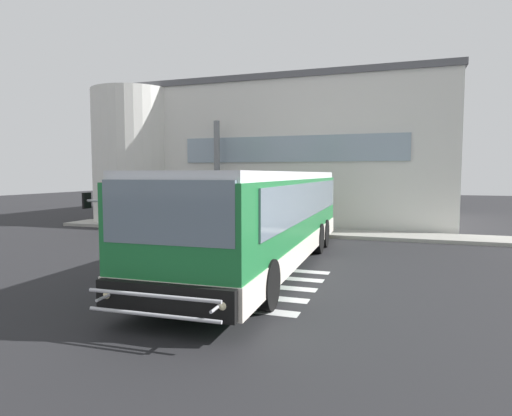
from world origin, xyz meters
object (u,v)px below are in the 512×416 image
entry_support_column (217,174)px  safety_bollard_yellow (315,228)px  bus_main_foreground (263,220)px  passenger_by_doorway (248,207)px  passenger_near_column (226,207)px

entry_support_column → safety_bollard_yellow: size_ratio=5.57×
entry_support_column → safety_bollard_yellow: (5.14, -1.80, -2.21)m
entry_support_column → safety_bollard_yellow: bearing=-19.3°
bus_main_foreground → passenger_by_doorway: size_ratio=7.09×
entry_support_column → passenger_near_column: (0.82, -0.84, -1.54)m
passenger_near_column → safety_bollard_yellow: size_ratio=1.86×
safety_bollard_yellow → passenger_near_column: bearing=167.5°
passenger_by_doorway → entry_support_column: bearing=172.3°
entry_support_column → bus_main_foreground: size_ratio=0.42×
bus_main_foreground → safety_bollard_yellow: size_ratio=13.19×
passenger_by_doorway → safety_bollard_yellow: passenger_by_doorway is taller
bus_main_foreground → passenger_by_doorway: bearing=112.9°
bus_main_foreground → safety_bollard_yellow: 5.78m
safety_bollard_yellow → passenger_by_doorway: bearing=155.6°
passenger_near_column → passenger_by_doorway: size_ratio=1.00×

